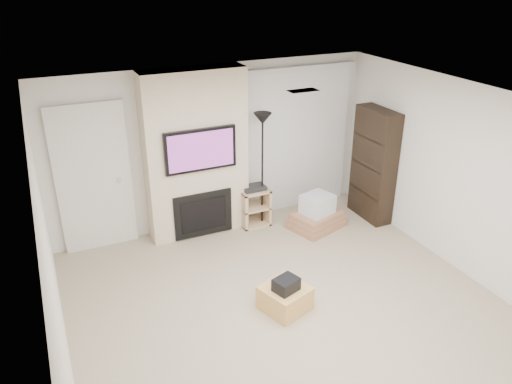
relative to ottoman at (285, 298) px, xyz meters
name	(u,v)px	position (x,y,z in m)	size (l,w,h in m)	color
floor	(299,320)	(0.04, -0.27, -0.15)	(5.00, 5.50, 0.00)	tan
ceiling	(308,112)	(0.04, -0.27, 2.35)	(5.00, 5.50, 0.00)	white
wall_back	(214,147)	(0.04, 2.48, 1.10)	(5.00, 2.50, 0.00)	silver
wall_left	(54,284)	(-2.46, -0.27, 1.10)	(5.50, 2.50, 0.00)	silver
wall_right	(477,187)	(2.54, -0.27, 1.10)	(5.50, 2.50, 0.00)	silver
hvac_vent	(303,91)	(0.44, 0.53, 2.35)	(0.35, 0.18, 0.01)	silver
ottoman	(285,298)	(0.00, 0.00, 0.00)	(0.50, 0.50, 0.30)	#DDA759
black_bag	(286,285)	(-0.02, -0.05, 0.23)	(0.28, 0.22, 0.16)	black
fireplace_wall	(196,156)	(-0.31, 2.27, 1.09)	(1.50, 0.47, 2.50)	beige
entry_door	(94,179)	(-1.76, 2.45, 0.90)	(1.02, 0.11, 2.14)	silver
vertical_blinds	(296,135)	(1.44, 2.43, 1.12)	(1.98, 0.10, 2.37)	silver
floor_lamp	(262,138)	(0.68, 2.10, 1.27)	(0.27, 0.27, 1.81)	black
av_stand	(254,204)	(0.55, 2.11, 0.20)	(0.45, 0.38, 0.66)	#DBB384
box_stack	(317,215)	(1.40, 1.61, 0.06)	(0.96, 0.83, 0.54)	#AD7756
bookshelf	(374,165)	(2.38, 1.58, 0.75)	(0.30, 0.80, 1.80)	black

